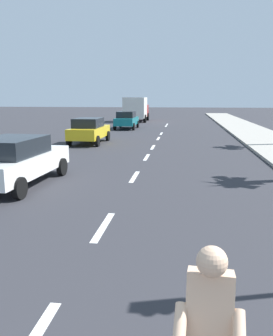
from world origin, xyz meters
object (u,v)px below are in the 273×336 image
(parked_car_white, at_px, (14,160))
(parked_car_yellow, at_px, (89,130))
(parked_car_teal, at_px, (127,120))
(delivery_truck, at_px, (136,109))

(parked_car_white, xyz_separation_m, parked_car_yellow, (-0.38, 10.48, -0.00))
(parked_car_yellow, distance_m, parked_car_teal, 10.27)
(parked_car_white, height_order, parked_car_teal, same)
(parked_car_white, bearing_deg, delivery_truck, 92.88)
(parked_car_yellow, xyz_separation_m, delivery_truck, (0.21, 20.10, 0.67))
(parked_car_white, relative_size, parked_car_yellow, 1.13)
(parked_car_teal, bearing_deg, parked_car_yellow, -93.32)
(parked_car_teal, bearing_deg, delivery_truck, 93.16)
(parked_car_white, bearing_deg, parked_car_yellow, 94.65)
(parked_car_teal, distance_m, delivery_truck, 9.89)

